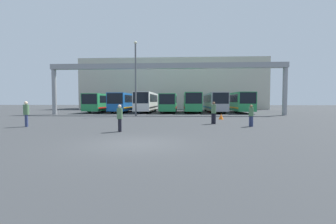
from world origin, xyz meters
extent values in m
plane|color=#2D3033|center=(0.00, 0.00, 0.00)|extent=(200.00, 200.00, 0.00)
cube|color=#B7B2A3|center=(0.00, 46.28, 5.76)|extent=(42.44, 12.00, 11.51)
cylinder|color=gray|center=(-15.54, 20.73, 3.10)|extent=(0.60, 0.60, 6.19)
cylinder|color=gray|center=(15.54, 20.73, 3.10)|extent=(0.60, 0.60, 6.19)
cube|color=gray|center=(0.00, 20.73, 6.54)|extent=(31.67, 0.80, 0.70)
cube|color=#268C4C|center=(-11.32, 28.42, 1.67)|extent=(2.50, 12.02, 2.64)
cube|color=black|center=(-11.32, 22.43, 2.15)|extent=(2.30, 0.06, 1.48)
cube|color=black|center=(-11.32, 28.42, 2.15)|extent=(2.53, 10.21, 1.11)
cube|color=red|center=(-11.32, 28.42, 0.83)|extent=(2.53, 11.42, 0.24)
cylinder|color=black|center=(-12.42, 25.05, 0.54)|extent=(0.28, 1.09, 1.09)
cylinder|color=black|center=(-10.23, 25.05, 0.54)|extent=(0.28, 1.09, 1.09)
cylinder|color=black|center=(-12.42, 31.78, 0.54)|extent=(0.28, 1.09, 1.09)
cylinder|color=black|center=(-10.23, 31.78, 0.54)|extent=(0.28, 1.09, 1.09)
cube|color=#1959A5|center=(-7.55, 27.78, 1.72)|extent=(2.50, 10.74, 2.75)
cube|color=black|center=(-7.55, 22.43, 2.23)|extent=(2.30, 0.06, 1.54)
cube|color=black|center=(-7.55, 27.78, 2.23)|extent=(2.53, 9.13, 1.15)
cube|color=orange|center=(-7.55, 27.78, 0.84)|extent=(2.53, 10.20, 0.24)
cylinder|color=black|center=(-8.64, 24.77, 0.48)|extent=(0.28, 0.95, 0.95)
cylinder|color=black|center=(-6.46, 24.77, 0.48)|extent=(0.28, 0.95, 0.95)
cylinder|color=black|center=(-8.64, 30.79, 0.48)|extent=(0.28, 0.95, 0.95)
cylinder|color=black|center=(-6.46, 30.79, 0.48)|extent=(0.28, 0.95, 0.95)
cube|color=silver|center=(-3.77, 28.30, 1.80)|extent=(2.44, 11.79, 2.90)
cube|color=black|center=(-3.77, 22.43, 2.33)|extent=(2.24, 0.06, 1.62)
cube|color=black|center=(-3.77, 28.30, 2.33)|extent=(2.47, 10.02, 1.22)
cube|color=black|center=(-3.77, 28.30, 0.87)|extent=(2.47, 11.20, 0.24)
cylinder|color=black|center=(-4.83, 25.00, 0.49)|extent=(0.28, 0.97, 0.97)
cylinder|color=black|center=(-2.72, 25.00, 0.49)|extent=(0.28, 0.97, 0.97)
cylinder|color=black|center=(-4.83, 31.60, 0.49)|extent=(0.28, 0.97, 0.97)
cylinder|color=black|center=(-2.72, 31.60, 0.49)|extent=(0.28, 0.97, 0.97)
cube|color=#268C4C|center=(0.00, 27.72, 1.66)|extent=(2.44, 10.62, 2.61)
cube|color=black|center=(0.00, 22.43, 2.13)|extent=(2.24, 0.06, 1.46)
cube|color=black|center=(0.00, 27.72, 2.13)|extent=(2.47, 9.03, 1.10)
cube|color=red|center=(0.00, 27.72, 0.82)|extent=(2.47, 10.09, 0.24)
cylinder|color=black|center=(-1.06, 24.75, 0.49)|extent=(0.28, 0.98, 0.98)
cylinder|color=black|center=(1.06, 24.75, 0.49)|extent=(0.28, 0.98, 0.98)
cylinder|color=black|center=(-1.06, 30.69, 0.49)|extent=(0.28, 0.98, 0.98)
cylinder|color=black|center=(1.06, 30.69, 0.49)|extent=(0.28, 0.98, 0.98)
cube|color=#268C4C|center=(3.77, 27.56, 1.75)|extent=(2.52, 10.30, 2.80)
cube|color=black|center=(3.77, 22.43, 2.26)|extent=(2.32, 0.06, 1.57)
cube|color=black|center=(3.77, 27.56, 2.26)|extent=(2.55, 8.76, 1.17)
cube|color=red|center=(3.77, 27.56, 0.85)|extent=(2.55, 9.79, 0.24)
cylinder|color=black|center=(2.67, 24.68, 0.50)|extent=(0.28, 0.99, 0.99)
cylinder|color=black|center=(4.88, 24.68, 0.50)|extent=(0.28, 0.99, 0.99)
cylinder|color=black|center=(2.67, 30.45, 0.50)|extent=(0.28, 0.99, 0.99)
cylinder|color=black|center=(4.88, 30.45, 0.50)|extent=(0.28, 0.99, 0.99)
cube|color=#999EA5|center=(7.55, 28.63, 1.75)|extent=(2.46, 12.43, 2.80)
cube|color=black|center=(7.55, 22.43, 2.26)|extent=(2.26, 0.06, 1.57)
cube|color=black|center=(7.55, 28.63, 2.26)|extent=(2.49, 10.57, 1.17)
cube|color=#1966B2|center=(7.55, 28.63, 0.85)|extent=(2.49, 11.81, 0.24)
cylinder|color=black|center=(6.48, 25.14, 0.45)|extent=(0.28, 0.91, 0.91)
cylinder|color=black|center=(8.62, 25.14, 0.45)|extent=(0.28, 0.91, 0.91)
cylinder|color=black|center=(6.48, 32.11, 0.45)|extent=(0.28, 0.91, 0.91)
cylinder|color=black|center=(8.62, 32.11, 0.45)|extent=(0.28, 0.91, 0.91)
cube|color=#268C4C|center=(11.32, 27.85, 1.77)|extent=(2.48, 10.87, 2.83)
cube|color=black|center=(11.32, 22.43, 2.29)|extent=(2.28, 0.06, 1.59)
cube|color=black|center=(11.32, 27.85, 2.29)|extent=(2.51, 9.24, 1.19)
cube|color=orange|center=(11.32, 27.85, 0.86)|extent=(2.51, 10.33, 0.24)
cylinder|color=black|center=(10.25, 24.80, 0.45)|extent=(0.28, 0.91, 0.91)
cylinder|color=black|center=(12.40, 24.80, 0.45)|extent=(0.28, 0.91, 0.91)
cylinder|color=black|center=(10.25, 30.89, 0.45)|extent=(0.28, 0.91, 0.91)
cylinder|color=black|center=(12.40, 30.89, 0.45)|extent=(0.28, 0.91, 0.91)
cylinder|color=black|center=(-1.65, 3.72, 0.39)|extent=(0.18, 0.18, 0.77)
cylinder|color=black|center=(-1.73, 3.85, 0.39)|extent=(0.18, 0.18, 0.77)
cylinder|color=#4C724C|center=(-1.69, 3.78, 1.10)|extent=(0.34, 0.34, 0.65)
sphere|color=beige|center=(-1.69, 3.78, 1.52)|extent=(0.21, 0.21, 0.21)
cylinder|color=navy|center=(7.09, 6.99, 0.38)|extent=(0.17, 0.17, 0.75)
cylinder|color=navy|center=(7.01, 7.11, 0.38)|extent=(0.17, 0.17, 0.75)
cylinder|color=#4C724C|center=(7.05, 7.05, 1.06)|extent=(0.33, 0.33, 0.63)
sphere|color=#8C6647|center=(7.05, 7.05, 1.48)|extent=(0.20, 0.20, 0.20)
cylinder|color=navy|center=(-9.04, 5.91, 0.43)|extent=(0.20, 0.20, 0.87)
cylinder|color=navy|center=(-9.14, 6.06, 0.43)|extent=(0.20, 0.20, 0.87)
cylinder|color=#4C724C|center=(-9.09, 5.98, 1.23)|extent=(0.38, 0.38, 0.72)
sphere|color=beige|center=(-9.09, 5.98, 1.71)|extent=(0.23, 0.23, 0.23)
cylinder|color=black|center=(4.54, 8.81, 0.43)|extent=(0.20, 0.20, 0.85)
cylinder|color=black|center=(4.68, 8.73, 0.43)|extent=(0.20, 0.20, 0.85)
cylinder|color=#4C724C|center=(4.61, 8.77, 1.21)|extent=(0.37, 0.37, 0.71)
sphere|color=brown|center=(4.61, 8.77, 1.68)|extent=(0.23, 0.23, 0.23)
cone|color=orange|center=(6.02, 13.38, 0.28)|extent=(0.49, 0.49, 0.56)
cylinder|color=#595B60|center=(-3.59, 18.06, 4.43)|extent=(0.20, 0.20, 8.85)
sphere|color=beige|center=(-3.59, 18.06, 9.00)|extent=(0.36, 0.36, 0.36)
camera|label=1|loc=(1.97, -9.44, 1.83)|focal=24.00mm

